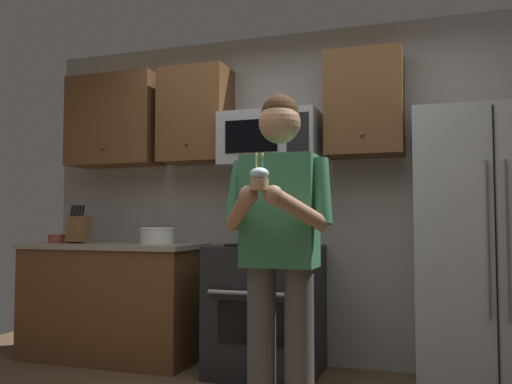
{
  "coord_description": "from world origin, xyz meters",
  "views": [
    {
      "loc": [
        1.02,
        -2.39,
        1.09
      ],
      "look_at": [
        0.13,
        0.29,
        1.25
      ],
      "focal_mm": 37.64,
      "sensor_mm": 36.0,
      "label": 1
    }
  ],
  "objects_px": {
    "bowl_large_white": "(157,235)",
    "knife_block": "(79,229)",
    "microwave": "(271,139)",
    "oven_range": "(266,309)",
    "cupcake": "(259,178)",
    "bowl_small_colored": "(57,238)",
    "person": "(279,241)",
    "refrigerator": "(490,252)"
  },
  "relations": [
    {
      "from": "bowl_large_white",
      "to": "knife_block",
      "type": "bearing_deg",
      "value": -173.9
    },
    {
      "from": "microwave",
      "to": "oven_range",
      "type": "bearing_deg",
      "value": -90.02
    },
    {
      "from": "bowl_large_white",
      "to": "cupcake",
      "type": "xyz_separation_m",
      "value": [
        1.33,
        -1.46,
        0.3
      ]
    },
    {
      "from": "microwave",
      "to": "cupcake",
      "type": "relative_size",
      "value": 4.26
    },
    {
      "from": "oven_range",
      "to": "knife_block",
      "type": "bearing_deg",
      "value": -178.94
    },
    {
      "from": "bowl_small_colored",
      "to": "person",
      "type": "height_order",
      "value": "person"
    },
    {
      "from": "microwave",
      "to": "person",
      "type": "bearing_deg",
      "value": -71.16
    },
    {
      "from": "oven_range",
      "to": "refrigerator",
      "type": "xyz_separation_m",
      "value": [
        1.5,
        -0.04,
        0.44
      ]
    },
    {
      "from": "knife_block",
      "to": "bowl_large_white",
      "type": "relative_size",
      "value": 1.16
    },
    {
      "from": "refrigerator",
      "to": "bowl_large_white",
      "type": "height_order",
      "value": "refrigerator"
    },
    {
      "from": "refrigerator",
      "to": "knife_block",
      "type": "relative_size",
      "value": 5.63
    },
    {
      "from": "bowl_small_colored",
      "to": "bowl_large_white",
      "type": "bearing_deg",
      "value": 2.44
    },
    {
      "from": "bowl_large_white",
      "to": "bowl_small_colored",
      "type": "relative_size",
      "value": 1.9
    },
    {
      "from": "knife_block",
      "to": "bowl_large_white",
      "type": "xyz_separation_m",
      "value": [
        0.68,
        0.07,
        -0.05
      ]
    },
    {
      "from": "bowl_small_colored",
      "to": "cupcake",
      "type": "bearing_deg",
      "value": -32.15
    },
    {
      "from": "refrigerator",
      "to": "bowl_large_white",
      "type": "xyz_separation_m",
      "value": [
        -2.42,
        0.08,
        0.09
      ]
    },
    {
      "from": "bowl_large_white",
      "to": "cupcake",
      "type": "relative_size",
      "value": 1.59
    },
    {
      "from": "refrigerator",
      "to": "knife_block",
      "type": "height_order",
      "value": "refrigerator"
    },
    {
      "from": "refrigerator",
      "to": "cupcake",
      "type": "distance_m",
      "value": 1.8
    },
    {
      "from": "microwave",
      "to": "cupcake",
      "type": "distance_m",
      "value": 1.64
    },
    {
      "from": "microwave",
      "to": "refrigerator",
      "type": "distance_m",
      "value": 1.72
    },
    {
      "from": "person",
      "to": "refrigerator",
      "type": "bearing_deg",
      "value": 43.8
    },
    {
      "from": "microwave",
      "to": "cupcake",
      "type": "bearing_deg",
      "value": -75.0
    },
    {
      "from": "oven_range",
      "to": "knife_block",
      "type": "xyz_separation_m",
      "value": [
        -1.6,
        -0.03,
        0.57
      ]
    },
    {
      "from": "microwave",
      "to": "refrigerator",
      "type": "xyz_separation_m",
      "value": [
        1.5,
        -0.16,
        -0.82
      ]
    },
    {
      "from": "bowl_large_white",
      "to": "oven_range",
      "type": "bearing_deg",
      "value": -2.71
    },
    {
      "from": "knife_block",
      "to": "bowl_large_white",
      "type": "height_order",
      "value": "knife_block"
    },
    {
      "from": "knife_block",
      "to": "bowl_small_colored",
      "type": "relative_size",
      "value": 2.2
    },
    {
      "from": "refrigerator",
      "to": "cupcake",
      "type": "bearing_deg",
      "value": -128.42
    },
    {
      "from": "refrigerator",
      "to": "bowl_large_white",
      "type": "bearing_deg",
      "value": 178.04
    },
    {
      "from": "refrigerator",
      "to": "cupcake",
      "type": "height_order",
      "value": "refrigerator"
    },
    {
      "from": "microwave",
      "to": "bowl_large_white",
      "type": "distance_m",
      "value": 1.18
    },
    {
      "from": "microwave",
      "to": "person",
      "type": "relative_size",
      "value": 0.42
    },
    {
      "from": "microwave",
      "to": "cupcake",
      "type": "xyz_separation_m",
      "value": [
        0.41,
        -1.53,
        -0.43
      ]
    },
    {
      "from": "oven_range",
      "to": "bowl_small_colored",
      "type": "xyz_separation_m",
      "value": [
        -1.84,
        0.0,
        0.49
      ]
    },
    {
      "from": "oven_range",
      "to": "person",
      "type": "distance_m",
      "value": 1.28
    },
    {
      "from": "oven_range",
      "to": "bowl_large_white",
      "type": "bearing_deg",
      "value": 177.29
    },
    {
      "from": "refrigerator",
      "to": "microwave",
      "type": "bearing_deg",
      "value": 173.97
    },
    {
      "from": "oven_range",
      "to": "bowl_large_white",
      "type": "distance_m",
      "value": 1.06
    },
    {
      "from": "oven_range",
      "to": "microwave",
      "type": "relative_size",
      "value": 1.26
    },
    {
      "from": "microwave",
      "to": "cupcake",
      "type": "height_order",
      "value": "microwave"
    },
    {
      "from": "oven_range",
      "to": "cupcake",
      "type": "bearing_deg",
      "value": -73.8
    }
  ]
}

